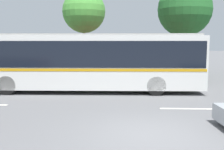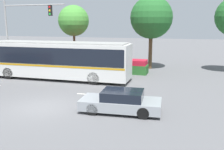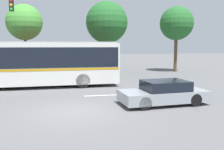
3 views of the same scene
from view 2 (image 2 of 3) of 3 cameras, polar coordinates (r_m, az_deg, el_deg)
ground_plane at (r=15.15m, az=-15.19°, el=-6.98°), size 140.00×140.00×0.00m
city_bus at (r=21.99m, az=-12.14°, el=3.77°), size 12.49×2.83×3.20m
sedan_foreground at (r=13.70m, az=2.07°, el=-6.06°), size 4.47×2.18×1.19m
traffic_light_pole at (r=25.29m, az=-20.14°, el=10.43°), size 6.24×0.24×6.81m
flowering_hedge at (r=25.17m, az=-2.94°, el=2.28°), size 9.70×1.55×1.32m
street_tree_left at (r=27.26m, az=-8.69°, el=12.04°), size 3.22×3.22×6.62m
street_tree_centre at (r=26.79m, az=8.92°, el=12.70°), size 4.34×4.34×7.49m
lane_stripe_mid at (r=17.02m, az=-4.18°, el=-4.51°), size 2.40×0.16×0.01m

